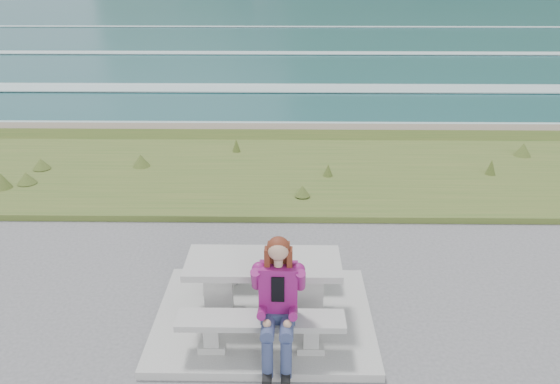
{
  "coord_description": "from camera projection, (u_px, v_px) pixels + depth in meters",
  "views": [
    {
      "loc": [
        0.28,
        -5.53,
        4.01
      ],
      "look_at": [
        0.18,
        1.2,
        1.21
      ],
      "focal_mm": 35.0,
      "sensor_mm": 36.0,
      "label": 1
    }
  ],
  "objects": [
    {
      "name": "picnic_table",
      "position": [
        263.0,
        273.0,
        6.39
      ],
      "size": [
        1.8,
        0.75,
        0.75
      ],
      "color": "#9B9A96",
      "rests_on": "concrete_slab"
    },
    {
      "name": "grass_verge",
      "position": [
        274.0,
        175.0,
        11.26
      ],
      "size": [
        160.0,
        4.5,
        0.22
      ],
      "primitive_type": "cube",
      "color": "#3A5B22",
      "rests_on": "ground"
    },
    {
      "name": "seated_woman",
      "position": [
        278.0,
        320.0,
        5.64
      ],
      "size": [
        0.41,
        0.7,
        1.4
      ],
      "rotation": [
        0.0,
        0.0,
        -0.03
      ],
      "color": "navy",
      "rests_on": "concrete_slab"
    },
    {
      "name": "bench_landward",
      "position": [
        261.0,
        325.0,
        5.83
      ],
      "size": [
        1.8,
        0.35,
        0.45
      ],
      "color": "#9B9A96",
      "rests_on": "concrete_slab"
    },
    {
      "name": "ocean",
      "position": [
        283.0,
        77.0,
        30.48
      ],
      "size": [
        1600.0,
        1600.0,
        0.09
      ],
      "color": "#1F5358",
      "rests_on": "ground"
    },
    {
      "name": "concrete_slab",
      "position": [
        264.0,
        318.0,
        6.63
      ],
      "size": [
        2.6,
        2.1,
        0.1
      ],
      "primitive_type": "cube",
      "color": "#9B9A96",
      "rests_on": "ground"
    },
    {
      "name": "bench_seaward",
      "position": [
        266.0,
        260.0,
        7.12
      ],
      "size": [
        1.8,
        0.35,
        0.45
      ],
      "color": "#9B9A96",
      "rests_on": "concrete_slab"
    },
    {
      "name": "shore_drop",
      "position": [
        277.0,
        135.0,
        13.94
      ],
      "size": [
        160.0,
        0.8,
        2.2
      ],
      "primitive_type": "cube",
      "color": "#68604E",
      "rests_on": "ground"
    }
  ]
}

